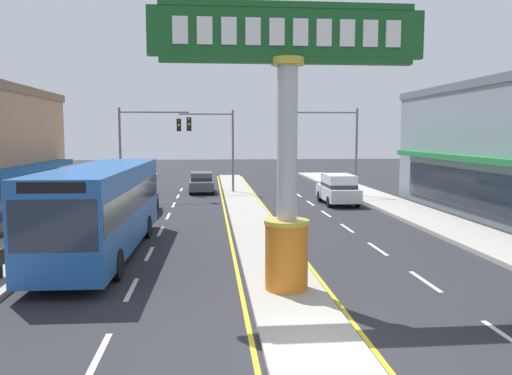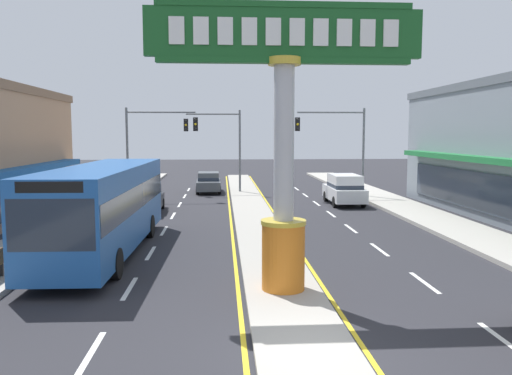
% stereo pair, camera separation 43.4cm
% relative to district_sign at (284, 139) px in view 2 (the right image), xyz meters
% --- Properties ---
extents(ground_plane, '(160.00, 160.00, 0.00)m').
position_rel_district_sign_xyz_m(ground_plane, '(-0.00, -4.01, -4.29)').
color(ground_plane, '#28282D').
extents(median_strip, '(2.12, 52.00, 0.14)m').
position_rel_district_sign_xyz_m(median_strip, '(-0.00, 13.99, -4.22)').
color(median_strip, '#A39E93').
rests_on(median_strip, ground).
extents(sidewalk_left, '(2.95, 60.00, 0.18)m').
position_rel_district_sign_xyz_m(sidewalk_left, '(-9.13, 11.99, -4.20)').
color(sidewalk_left, '#ADA89E').
rests_on(sidewalk_left, ground).
extents(sidewalk_right, '(2.95, 60.00, 0.18)m').
position_rel_district_sign_xyz_m(sidewalk_right, '(9.13, 11.99, -4.20)').
color(sidewalk_right, '#ADA89E').
rests_on(sidewalk_right, ground).
extents(lane_markings, '(8.86, 52.00, 0.01)m').
position_rel_district_sign_xyz_m(lane_markings, '(0.00, 12.64, -4.28)').
color(lane_markings, silver).
rests_on(lane_markings, ground).
extents(district_sign, '(7.37, 1.25, 7.75)m').
position_rel_district_sign_xyz_m(district_sign, '(0.00, 0.00, 0.00)').
color(district_sign, orange).
rests_on(district_sign, median_strip).
extents(traffic_light_left_side, '(4.86, 0.46, 6.20)m').
position_rel_district_sign_xyz_m(traffic_light_left_side, '(-6.30, 21.25, -0.04)').
color(traffic_light_left_side, slate).
rests_on(traffic_light_left_side, ground).
extents(traffic_light_right_side, '(4.86, 0.46, 6.20)m').
position_rel_district_sign_xyz_m(traffic_light_right_side, '(6.30, 20.87, -0.04)').
color(traffic_light_right_side, slate).
rests_on(traffic_light_right_side, ground).
extents(traffic_light_median_far, '(4.20, 0.46, 6.20)m').
position_rel_district_sign_xyz_m(traffic_light_median_far, '(-1.84, 24.36, -0.09)').
color(traffic_light_median_far, slate).
rests_on(traffic_light_median_far, ground).
extents(bus_near_right_lane, '(2.79, 11.26, 3.26)m').
position_rel_district_sign_xyz_m(bus_near_right_lane, '(-6.01, 5.27, -2.42)').
color(bus_near_right_lane, '#1E5199').
rests_on(bus_near_right_lane, ground).
extents(sedan_far_right_lane, '(1.94, 4.35, 1.53)m').
position_rel_district_sign_xyz_m(sedan_far_right_lane, '(-6.01, 15.36, -3.50)').
color(sedan_far_right_lane, black).
rests_on(sedan_far_right_lane, ground).
extents(suv_mid_left_lane, '(2.00, 4.62, 1.90)m').
position_rel_district_sign_xyz_m(suv_mid_left_lane, '(6.01, 17.79, -3.30)').
color(suv_mid_left_lane, white).
rests_on(suv_mid_left_lane, ground).
extents(sedan_far_left_oncoming, '(1.90, 4.33, 1.53)m').
position_rel_district_sign_xyz_m(sedan_far_left_oncoming, '(-2.71, 25.13, -3.50)').
color(sedan_far_left_oncoming, '#4C5156').
rests_on(sedan_far_left_oncoming, ground).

